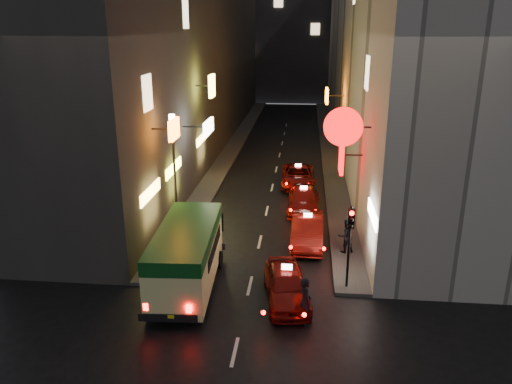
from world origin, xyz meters
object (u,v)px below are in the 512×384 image
(minibus, at_px, (187,251))
(pedestrian_crossing, at_px, (305,298))
(traffic_light, at_px, (350,230))
(taxi_near, at_px, (287,282))
(lamp_post, at_px, (174,169))

(minibus, bearing_deg, pedestrian_crossing, -23.83)
(minibus, bearing_deg, traffic_light, 3.61)
(minibus, distance_m, taxi_near, 4.21)
(traffic_light, distance_m, lamp_post, 9.42)
(lamp_post, bearing_deg, minibus, -71.14)
(lamp_post, bearing_deg, pedestrian_crossing, -47.40)
(minibus, bearing_deg, lamp_post, 108.86)
(minibus, distance_m, lamp_post, 5.60)
(traffic_light, bearing_deg, minibus, -176.39)
(taxi_near, distance_m, pedestrian_crossing, 1.72)
(minibus, height_order, lamp_post, lamp_post)
(minibus, relative_size, pedestrian_crossing, 3.04)
(traffic_light, height_order, lamp_post, lamp_post)
(pedestrian_crossing, bearing_deg, taxi_near, 4.70)
(pedestrian_crossing, xyz_separation_m, lamp_post, (-6.49, 7.06, 2.68))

